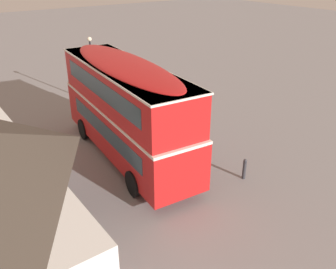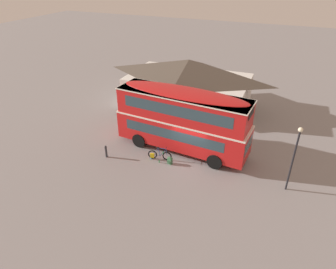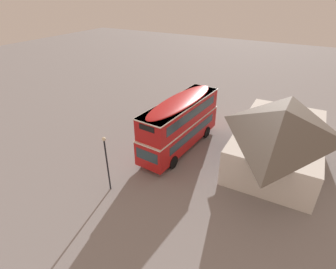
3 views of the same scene
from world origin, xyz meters
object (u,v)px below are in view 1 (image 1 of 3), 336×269
touring_bicycle (173,147)px  backpack_on_ground (165,140)px  water_bottle_blue_sports (182,155)px  water_bottle_green_metal (176,148)px  street_lamp (92,63)px  double_decker_bus (126,106)px  kerb_bollard (244,169)px

touring_bicycle → backpack_on_ground: (0.95, -0.22, -0.08)m
backpack_on_ground → water_bottle_blue_sports: 1.51m
backpack_on_ground → water_bottle_green_metal: 0.79m
touring_bicycle → water_bottle_green_metal: (0.19, -0.37, -0.27)m
touring_bicycle → street_lamp: size_ratio=0.39×
double_decker_bus → touring_bicycle: 3.16m
double_decker_bus → water_bottle_green_metal: double_decker_bus is taller
double_decker_bus → backpack_on_ground: (-0.09, -2.16, -2.35)m
water_bottle_green_metal → street_lamp: (8.54, 0.47, 2.64)m
street_lamp → kerb_bollard: 12.67m
double_decker_bus → kerb_bollard: (-4.70, -3.16, -2.14)m
double_decker_bus → street_lamp: bearing=-13.4°
touring_bicycle → water_bottle_blue_sports: (-0.54, -0.20, -0.26)m
street_lamp → kerb_bollard: size_ratio=4.56×
touring_bicycle → water_bottle_green_metal: bearing=-62.5°
street_lamp → touring_bicycle: bearing=-179.3°
backpack_on_ground → street_lamp: street_lamp is taller
touring_bicycle → water_bottle_blue_sports: size_ratio=7.02×
water_bottle_green_metal → water_bottle_blue_sports: bearing=166.6°
double_decker_bus → water_bottle_blue_sports: double_decker_bus is taller
double_decker_bus → water_bottle_green_metal: 3.53m
street_lamp → double_decker_bus: bearing=166.6°
touring_bicycle → double_decker_bus: bearing=61.8°
double_decker_bus → street_lamp: 7.91m
water_bottle_green_metal → kerb_bollard: (-3.86, -0.85, 0.39)m
backpack_on_ground → touring_bicycle: bearing=167.1°
backpack_on_ground → kerb_bollard: size_ratio=0.59×
water_bottle_green_metal → water_bottle_blue_sports: 0.76m
water_bottle_blue_sports → backpack_on_ground: bearing=-0.8°
double_decker_bus → water_bottle_blue_sports: bearing=-126.6°
double_decker_bus → street_lamp: size_ratio=2.27×
double_decker_bus → backpack_on_ground: size_ratio=17.62×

